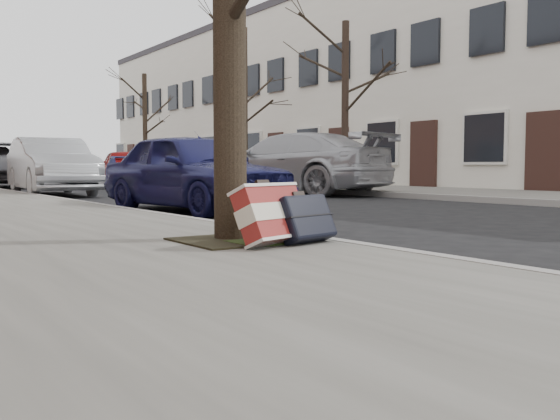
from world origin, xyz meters
TOP-DOWN VIEW (x-y plane):
  - ground at (0.00, 0.00)m, footprint 120.00×120.00m
  - far_sidewalk at (7.80, 15.00)m, footprint 4.00×70.00m
  - house_far at (13.15, 16.00)m, footprint 6.70×40.00m
  - dirt_patch at (-2.00, 1.20)m, footprint 0.85×0.85m
  - suitcase_red at (-1.90, 0.79)m, footprint 0.68×0.50m
  - suitcase_navy at (-1.60, 0.77)m, footprint 0.57×0.41m
  - car_near_front at (-0.05, 5.83)m, footprint 1.96×3.94m
  - car_near_mid at (-0.37, 13.11)m, footprint 1.77×4.49m
  - car_near_back at (-0.17, 20.19)m, footprint 3.39×5.95m
  - car_far_front at (4.85, 10.05)m, footprint 3.69×5.81m
  - car_far_back at (4.50, 21.31)m, footprint 2.58×4.43m
  - tree_far_a at (7.20, 10.66)m, footprint 0.21×0.21m
  - tree_far_b at (7.20, 16.20)m, footprint 0.21×0.21m
  - tree_far_c at (7.20, 25.48)m, footprint 0.23×0.23m

SIDE VIEW (x-z plane):
  - ground at x=0.00m, z-range 0.00..0.00m
  - far_sidewalk at x=7.80m, z-range 0.00..0.12m
  - dirt_patch at x=-2.00m, z-range 0.12..0.14m
  - suitcase_navy at x=-1.60m, z-range 0.12..0.52m
  - suitcase_red at x=-1.90m, z-range 0.12..0.59m
  - car_near_front at x=-0.05m, z-range 0.00..1.29m
  - car_far_back at x=4.50m, z-range 0.00..1.42m
  - car_near_mid at x=-0.37m, z-range 0.00..1.45m
  - car_near_back at x=-0.17m, z-range 0.00..1.56m
  - car_far_front at x=4.85m, z-range 0.00..1.57m
  - tree_far_a at x=7.20m, z-range 0.12..4.85m
  - tree_far_c at x=7.20m, z-range 0.12..5.17m
  - tree_far_b at x=7.20m, z-range 0.12..5.67m
  - house_far at x=13.15m, z-range 0.00..7.20m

